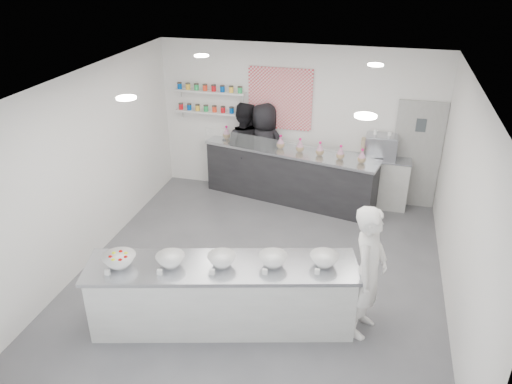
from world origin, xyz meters
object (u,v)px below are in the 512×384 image
espresso_ledge (372,182)px  back_bar (289,176)px  espresso_machine (381,147)px  prep_counter (223,295)px  woman_prep (368,272)px  staff_left (243,147)px  staff_right (264,149)px

espresso_ledge → back_bar: bearing=-172.8°
back_bar → espresso_machine: bearing=19.1°
prep_counter → woman_prep: bearing=-3.5°
espresso_ledge → staff_left: bearing=179.0°
prep_counter → back_bar: back_bar is taller
prep_counter → staff_left: staff_left is taller
prep_counter → espresso_machine: espresso_machine is taller
espresso_machine → woman_prep: (-0.01, -3.66, -0.30)m
espresso_ledge → staff_right: (-2.17, 0.05, 0.44)m
espresso_ledge → espresso_machine: (0.08, 0.00, 0.72)m
woman_prep → espresso_ledge: bearing=15.8°
espresso_machine → espresso_ledge: bearing=180.0°
prep_counter → staff_right: staff_right is taller
back_bar → woman_prep: size_ratio=1.88×
espresso_machine → woman_prep: bearing=-90.2°
espresso_machine → staff_left: staff_left is taller
prep_counter → staff_left: 4.18m
prep_counter → staff_left: (-0.86, 4.07, 0.46)m
back_bar → espresso_machine: (1.68, 0.20, 0.68)m
back_bar → prep_counter: bearing=-79.9°
staff_right → espresso_machine: bearing=-164.2°
prep_counter → back_bar: bearing=73.1°
espresso_machine → staff_left: (-2.69, 0.05, -0.28)m
espresso_ledge → prep_counter: bearing=-113.4°
staff_left → back_bar: bearing=162.1°
woman_prep → staff_right: size_ratio=0.98×
espresso_ledge → woman_prep: woman_prep is taller
back_bar → espresso_machine: size_ratio=5.96×
espresso_ledge → staff_left: (-2.60, 0.05, 0.44)m
back_bar → espresso_machine: espresso_machine is taller
woman_prep → staff_right: bearing=45.9°
staff_right → staff_left: bearing=16.9°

